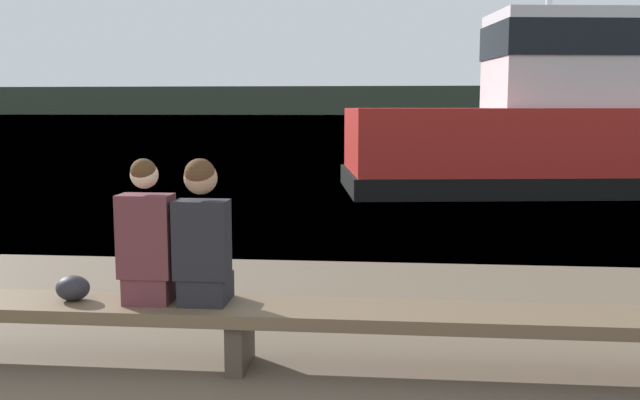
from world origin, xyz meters
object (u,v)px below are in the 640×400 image
(person_left, at_px, (148,241))
(tugboat_red, at_px, (542,135))
(bench_main, at_px, (240,316))
(person_right, at_px, (203,237))
(shopping_bag, at_px, (73,288))

(person_left, relative_size, tugboat_red, 0.12)
(bench_main, xyz_separation_m, tugboat_red, (4.33, 11.20, 0.84))
(bench_main, distance_m, person_right, 0.61)
(person_right, distance_m, tugboat_red, 12.11)
(shopping_bag, xyz_separation_m, tugboat_red, (5.53, 11.20, 0.67))
(person_left, distance_m, shopping_bag, 0.66)
(person_left, bearing_deg, person_right, -0.34)
(person_left, distance_m, person_right, 0.40)
(person_left, relative_size, person_right, 1.00)
(person_left, xyz_separation_m, shopping_bag, (-0.56, -0.00, -0.35))
(person_right, relative_size, shopping_bag, 4.28)
(person_left, bearing_deg, bench_main, -0.27)
(bench_main, xyz_separation_m, person_left, (-0.65, 0.00, 0.52))
(person_left, bearing_deg, tugboat_red, 66.06)
(shopping_bag, relative_size, tugboat_red, 0.03)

